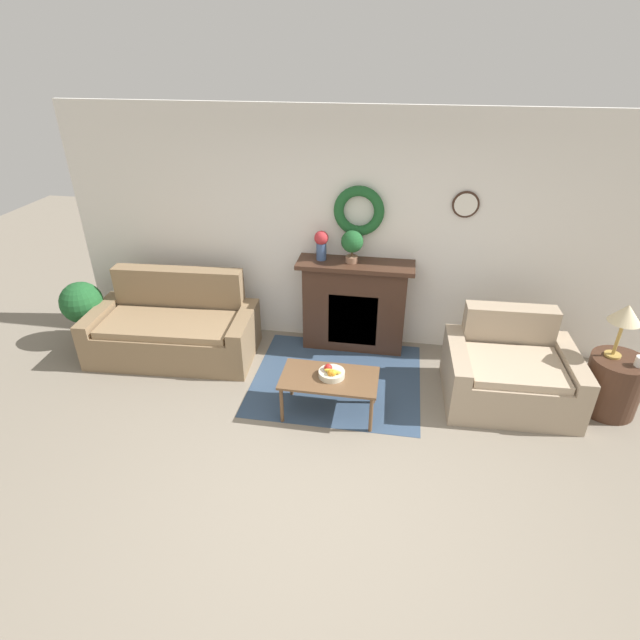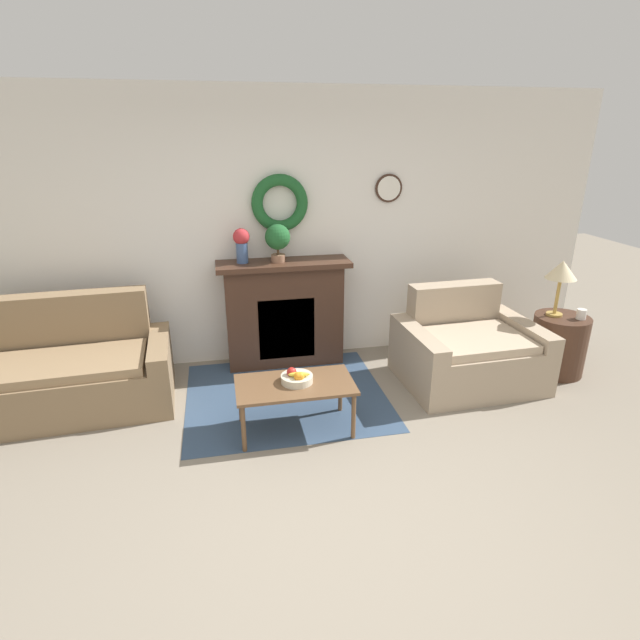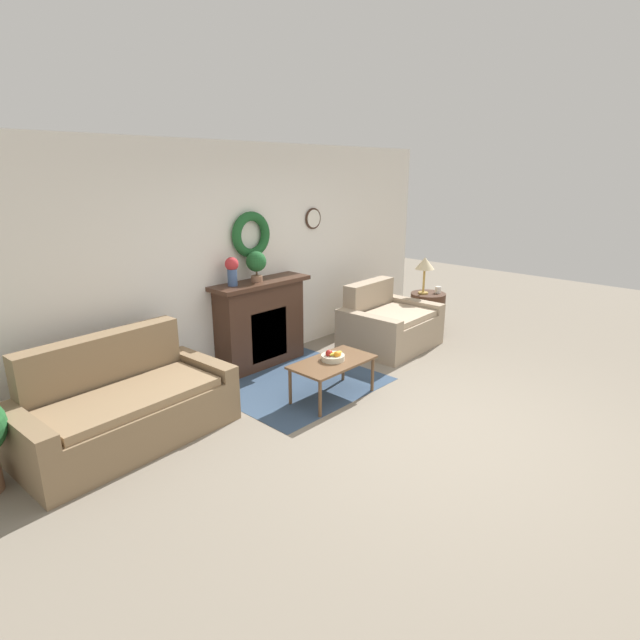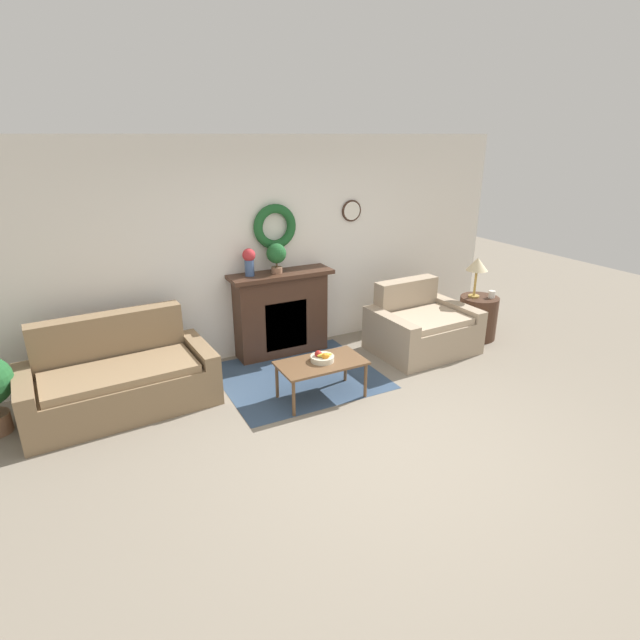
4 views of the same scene
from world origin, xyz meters
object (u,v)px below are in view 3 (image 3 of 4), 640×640
vase_on_mantel_left (232,269)px  fireplace (261,323)px  couch_left (125,407)px  fruit_bowl (333,356)px  mug (438,290)px  loveseat_right (388,325)px  side_table_by_loveseat (427,312)px  table_lamp (425,265)px  coffee_table (333,365)px  potted_plant_on_mantel (256,263)px

vase_on_mantel_left → fireplace: bearing=-0.8°
couch_left → fruit_bowl: (1.96, -0.78, 0.15)m
fireplace → mug: size_ratio=13.27×
loveseat_right → fruit_bowl: loveseat_right is taller
fruit_bowl → side_table_by_loveseat: 2.76m
table_lamp → mug: size_ratio=5.56×
couch_left → vase_on_mantel_left: size_ratio=5.74×
coffee_table → mug: (2.85, 0.42, 0.27)m
fireplace → table_lamp: table_lamp is taller
coffee_table → side_table_by_loveseat: bearing=10.5°
fireplace → potted_plant_on_mantel: potted_plant_on_mantel is taller
fireplace → potted_plant_on_mantel: 0.77m
fireplace → coffee_table: (-0.10, -1.29, -0.17)m
table_lamp → potted_plant_on_mantel: 2.73m
side_table_by_loveseat → potted_plant_on_mantel: (-2.68, 0.77, 1.02)m
side_table_by_loveseat → table_lamp: (-0.07, 0.05, 0.74)m
side_table_by_loveseat → potted_plant_on_mantel: 2.97m
couch_left → loveseat_right: bearing=-7.4°
fruit_bowl → potted_plant_on_mantel: (0.03, 1.27, 0.85)m
potted_plant_on_mantel → fruit_bowl: bearing=-91.4°
couch_left → fireplace: bearing=10.3°
side_table_by_loveseat → fireplace: bearing=163.4°
fruit_bowl → side_table_by_loveseat: (2.71, 0.50, -0.17)m
table_lamp → mug: 0.45m
mug → couch_left: bearing=175.5°
couch_left → mug: (4.79, -0.38, 0.33)m
loveseat_right → vase_on_mantel_left: vase_on_mantel_left is taller
vase_on_mantel_left → table_lamp: bearing=-14.0°
couch_left → mug: bearing=-8.0°
fruit_bowl → vase_on_mantel_left: vase_on_mantel_left is taller
couch_left → potted_plant_on_mantel: 2.28m
vase_on_mantel_left → potted_plant_on_mantel: bearing=-3.3°
fireplace → loveseat_right: 1.85m
coffee_table → vase_on_mantel_left: bearing=102.8°
vase_on_mantel_left → mug: bearing=-15.7°
couch_left → side_table_by_loveseat: bearing=-7.0°
loveseat_right → table_lamp: bearing=-0.6°
coffee_table → mug: size_ratio=9.46×
couch_left → side_table_by_loveseat: 4.68m
side_table_by_loveseat → mug: size_ratio=6.03×
couch_left → loveseat_right: couch_left is taller
side_table_by_loveseat → vase_on_mantel_left: bearing=165.4°
side_table_by_loveseat → vase_on_mantel_left: 3.28m
couch_left → coffee_table: bearing=-25.7°
fruit_bowl → mug: (2.83, 0.41, 0.18)m
couch_left → table_lamp: (4.61, -0.23, 0.72)m
side_table_by_loveseat → vase_on_mantel_left: size_ratio=1.79×
loveseat_right → coffee_table: bearing=-165.1°
side_table_by_loveseat → couch_left: bearing=176.5°
loveseat_right → vase_on_mantel_left: (-2.06, 0.76, 0.98)m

